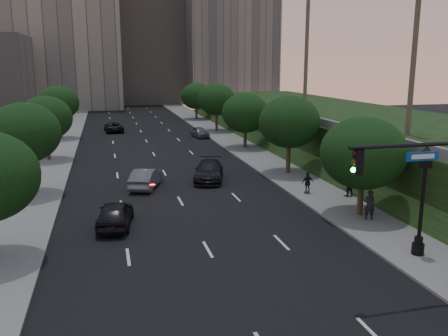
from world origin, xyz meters
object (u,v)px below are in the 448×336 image
object	(u,v)px
pedestrian_a	(369,205)
sedan_mid_left	(146,178)
traffic_signal_mast	(444,209)
street_lamp	(422,206)
pedestrian_b	(348,184)
sedan_far_left	(114,127)
sedan_near_left	(115,214)
sedan_near_right	(209,171)
sedan_far_right	(200,132)
pedestrian_c	(308,183)

from	to	relation	value
pedestrian_a	sedan_mid_left	bearing A→B (deg)	-22.74
traffic_signal_mast	street_lamp	xyz separation A→B (m)	(1.69, 3.55, -1.04)
pedestrian_b	sedan_far_left	bearing A→B (deg)	-77.24
sedan_mid_left	sedan_far_left	bearing A→B (deg)	-67.74
sedan_near_left	pedestrian_a	xyz separation A→B (m)	(14.76, -2.82, 0.28)
sedan_near_right	pedestrian_a	world-z (taller)	pedestrian_a
sedan_far_right	traffic_signal_mast	bearing A→B (deg)	-96.61
sedan_mid_left	sedan_far_left	world-z (taller)	sedan_mid_left
sedan_near_left	sedan_far_left	world-z (taller)	sedan_near_left
sedan_far_left	sedan_far_right	world-z (taller)	sedan_far_left
pedestrian_a	pedestrian_b	bearing A→B (deg)	-84.40
sedan_near_right	pedestrian_c	size ratio (longest dim) A/B	3.46
pedestrian_c	sedan_far_left	bearing A→B (deg)	-74.68
traffic_signal_mast	sedan_far_right	size ratio (longest dim) A/B	1.77
pedestrian_a	street_lamp	bearing A→B (deg)	105.29
pedestrian_a	pedestrian_b	size ratio (longest dim) A/B	1.02
street_lamp	pedestrian_a	bearing A→B (deg)	85.03
street_lamp	sedan_mid_left	world-z (taller)	street_lamp
sedan_near_left	sedan_near_right	world-z (taller)	sedan_near_right
sedan_far_right	pedestrian_b	world-z (taller)	pedestrian_b
street_lamp	pedestrian_b	bearing A→B (deg)	80.21
sedan_far_left	sedan_near_right	bearing A→B (deg)	97.39
sedan_mid_left	pedestrian_c	xyz separation A→B (m)	(11.13, -4.96, 0.16)
traffic_signal_mast	sedan_near_left	distance (m)	17.42
street_lamp	sedan_near_right	distance (m)	19.07
street_lamp	sedan_far_left	world-z (taller)	street_lamp
traffic_signal_mast	pedestrian_c	bearing A→B (deg)	86.08
sedan_near_right	sedan_far_right	world-z (taller)	sedan_near_right
pedestrian_b	street_lamp	bearing A→B (deg)	71.17
pedestrian_b	traffic_signal_mast	bearing A→B (deg)	66.93
traffic_signal_mast	pedestrian_a	world-z (taller)	traffic_signal_mast
traffic_signal_mast	sedan_far_left	world-z (taller)	traffic_signal_mast
sedan_near_left	sedan_mid_left	world-z (taller)	sedan_near_left
sedan_near_left	sedan_far_left	xyz separation A→B (m)	(0.78, 40.59, -0.08)
sedan_mid_left	pedestrian_a	world-z (taller)	pedestrian_a
sedan_near_left	sedan_near_right	size ratio (longest dim) A/B	0.85
sedan_far_right	pedestrian_c	xyz separation A→B (m)	(2.17, -28.98, 0.26)
pedestrian_a	pedestrian_c	distance (m)	6.55
traffic_signal_mast	pedestrian_b	world-z (taller)	traffic_signal_mast
sedan_far_right	pedestrian_c	world-z (taller)	pedestrian_c
traffic_signal_mast	pedestrian_b	bearing A→B (deg)	75.96
pedestrian_b	sedan_far_right	bearing A→B (deg)	-90.38
sedan_near_right	sedan_far_right	xyz separation A→B (m)	(3.80, 22.95, -0.11)
sedan_far_right	pedestrian_b	size ratio (longest dim) A/B	2.21
sedan_mid_left	sedan_near_right	size ratio (longest dim) A/B	0.86
sedan_mid_left	pedestrian_b	bearing A→B (deg)	174.22
street_lamp	sedan_far_right	distance (m)	40.89
sedan_near_left	pedestrian_c	size ratio (longest dim) A/B	2.93
pedestrian_b	pedestrian_c	size ratio (longest dim) A/B	1.14
sedan_mid_left	sedan_far_right	world-z (taller)	sedan_mid_left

